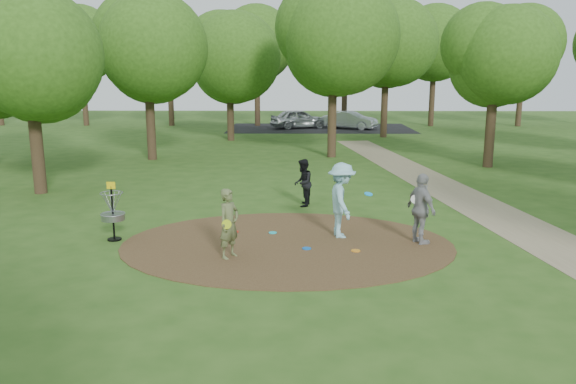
{
  "coord_description": "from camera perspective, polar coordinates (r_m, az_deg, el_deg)",
  "views": [
    {
      "loc": [
        0.26,
        -13.62,
        4.28
      ],
      "look_at": [
        0.0,
        1.2,
        1.1
      ],
      "focal_mm": 35.0,
      "sensor_mm": 36.0,
      "label": 1
    }
  ],
  "objects": [
    {
      "name": "player_observer_with_disc",
      "position": [
        13.11,
        -6.01,
        -3.22
      ],
      "size": [
        0.66,
        0.72,
        1.66
      ],
      "color": "#5B653A",
      "rests_on": "ground"
    },
    {
      "name": "ground",
      "position": [
        14.28,
        -0.08,
        -5.33
      ],
      "size": [
        100.0,
        100.0,
        0.0
      ],
      "primitive_type": "plane",
      "color": "#2D5119",
      "rests_on": "ground"
    },
    {
      "name": "disc_ground_red",
      "position": [
        15.34,
        -5.43,
        -4.04
      ],
      "size": [
        0.22,
        0.22,
        0.02
      ],
      "primitive_type": "cylinder",
      "color": "red",
      "rests_on": "dirt_clearing"
    },
    {
      "name": "disc_golf_basket",
      "position": [
        15.1,
        -17.41,
        -1.49
      ],
      "size": [
        0.63,
        0.63,
        1.54
      ],
      "color": "black",
      "rests_on": "ground"
    },
    {
      "name": "player_waiting_with_disc",
      "position": [
        14.48,
        13.38,
        -1.7
      ],
      "size": [
        0.84,
        1.15,
        1.81
      ],
      "color": "gray",
      "rests_on": "ground"
    },
    {
      "name": "disc_ground_blue",
      "position": [
        13.87,
        1.91,
        -5.75
      ],
      "size": [
        0.22,
        0.22,
        0.02
      ],
      "primitive_type": "cylinder",
      "color": "blue",
      "rests_on": "dirt_clearing"
    },
    {
      "name": "player_throwing_with_disc",
      "position": [
        14.71,
        5.46,
        -0.85
      ],
      "size": [
        1.3,
        1.37,
        1.99
      ],
      "color": "#92CEDA",
      "rests_on": "ground"
    },
    {
      "name": "dirt_clearing",
      "position": [
        14.27,
        -0.08,
        -5.3
      ],
      "size": [
        8.4,
        8.4,
        0.02
      ],
      "primitive_type": "cylinder",
      "color": "#47301C",
      "rests_on": "ground"
    },
    {
      "name": "disc_ground_orange",
      "position": [
        13.79,
        6.9,
        -5.94
      ],
      "size": [
        0.22,
        0.22,
        0.02
      ],
      "primitive_type": "cylinder",
      "color": "orange",
      "rests_on": "dirt_clearing"
    },
    {
      "name": "parking_lot",
      "position": [
        43.86,
        3.28,
        6.49
      ],
      "size": [
        14.0,
        8.0,
        0.01
      ],
      "primitive_type": "cube",
      "color": "black",
      "rests_on": "ground"
    },
    {
      "name": "car_right",
      "position": [
        43.41,
        6.33,
        7.27
      ],
      "size": [
        4.31,
        3.07,
        1.35
      ],
      "primitive_type": "imported",
      "rotation": [
        0.0,
        0.0,
        1.12
      ],
      "color": "#B7B9BF",
      "rests_on": "ground"
    },
    {
      "name": "player_walking_with_disc",
      "position": [
        18.12,
        1.52,
        0.94
      ],
      "size": [
        0.69,
        0.83,
        1.54
      ],
      "color": "black",
      "rests_on": "ground"
    },
    {
      "name": "disc_ground_cyan",
      "position": [
        15.19,
        -1.56,
        -4.15
      ],
      "size": [
        0.22,
        0.22,
        0.02
      ],
      "primitive_type": "cylinder",
      "color": "#19BDCA",
      "rests_on": "dirt_clearing"
    },
    {
      "name": "footpath",
      "position": [
        17.35,
        22.08,
        -3.06
      ],
      "size": [
        7.55,
        39.89,
        0.01
      ],
      "primitive_type": "cube",
      "rotation": [
        0.0,
        0.0,
        0.14
      ],
      "color": "#8C7A5B",
      "rests_on": "ground"
    },
    {
      "name": "tree_ring",
      "position": [
        22.85,
        4.79,
        14.23
      ],
      "size": [
        37.64,
        45.36,
        8.77
      ],
      "color": "#332316",
      "rests_on": "ground"
    },
    {
      "name": "car_left",
      "position": [
        43.57,
        1.12,
        7.45
      ],
      "size": [
        4.68,
        3.12,
        1.48
      ],
      "primitive_type": "imported",
      "rotation": [
        0.0,
        0.0,
        1.92
      ],
      "color": "#A4A9AC",
      "rests_on": "ground"
    }
  ]
}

